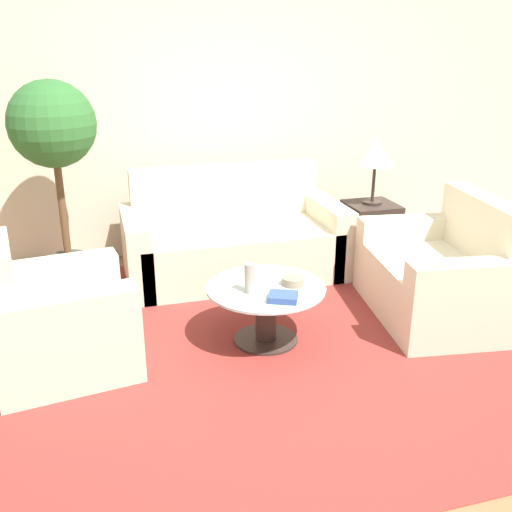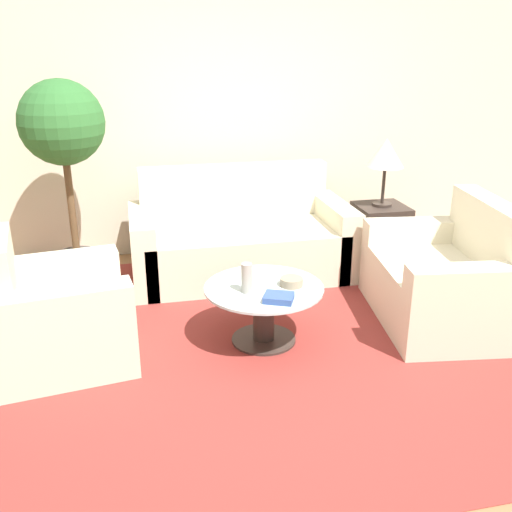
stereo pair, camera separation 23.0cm
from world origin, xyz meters
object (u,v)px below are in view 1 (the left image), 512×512
armchair (53,326)px  vase (250,278)px  table_lamp (376,153)px  bowl (293,281)px  loveseat (443,278)px  potted_plant (54,142)px  coffee_table (266,306)px  sofa_main (233,241)px  book_stack (283,297)px

armchair → vase: armchair is taller
table_lamp → bowl: bearing=-134.3°
loveseat → potted_plant: (-2.76, 1.29, 0.95)m
coffee_table → potted_plant: 2.13m
armchair → vase: 1.29m
armchair → coffee_table: (1.40, -0.03, -0.03)m
sofa_main → coffee_table: sofa_main is taller
sofa_main → bowl: 1.35m
vase → sofa_main: bearing=80.9°
coffee_table → potted_plant: (-1.34, 1.34, 0.98)m
book_stack → potted_plant: bearing=155.1°
bowl → book_stack: bearing=-124.1°
table_lamp → vase: table_lamp is taller
sofa_main → potted_plant: size_ratio=1.12×
bowl → book_stack: bowl is taller
armchair → coffee_table: size_ratio=1.16×
table_lamp → book_stack: 2.09m
loveseat → coffee_table: loveseat is taller
coffee_table → bowl: bowl is taller
potted_plant → book_stack: bearing=-48.9°
coffee_table → table_lamp: bearing=41.1°
armchair → loveseat: (2.83, 0.02, -0.00)m
table_lamp → coffee_table: bearing=-138.9°
armchair → book_stack: bearing=-108.9°
armchair → potted_plant: potted_plant is taller
potted_plant → book_stack: 2.25m
table_lamp → bowl: table_lamp is taller
book_stack → bowl: bearing=80.0°
sofa_main → table_lamp: bearing=-4.0°
coffee_table → book_stack: size_ratio=3.52×
vase → armchair: bearing=176.0°
table_lamp → bowl: (-1.21, -1.25, -0.60)m
vase → coffee_table: bearing=25.4°
loveseat → potted_plant: bearing=-107.3°
vase → potted_plant: bearing=130.7°
coffee_table → vase: vase is taller
armchair → loveseat: 2.83m
armchair → coffee_table: armchair is taller
coffee_table → table_lamp: 2.02m
potted_plant → vase: (1.20, -1.40, -0.74)m
coffee_table → bowl: size_ratio=5.20×
table_lamp → book_stack: (-1.36, -1.47, -0.61)m
loveseat → bowl: bearing=-79.3°
vase → bowl: size_ratio=1.29×
potted_plant → bowl: size_ratio=10.93×
sofa_main → book_stack: size_ratio=8.26×
armchair → bowl: 1.59m
sofa_main → loveseat: 1.85m
vase → bowl: (0.32, 0.04, -0.07)m
loveseat → bowl: (-1.24, -0.06, 0.15)m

